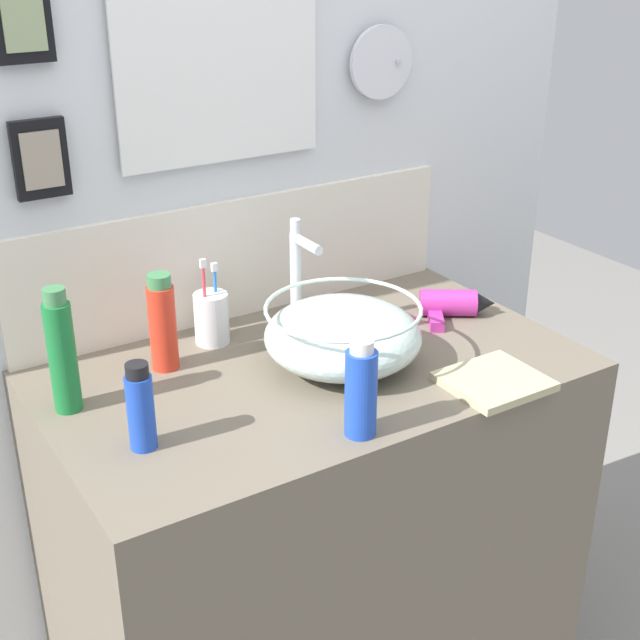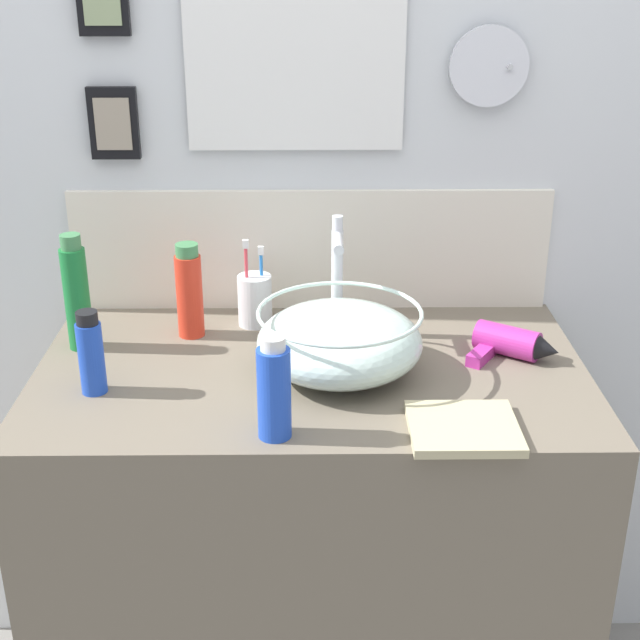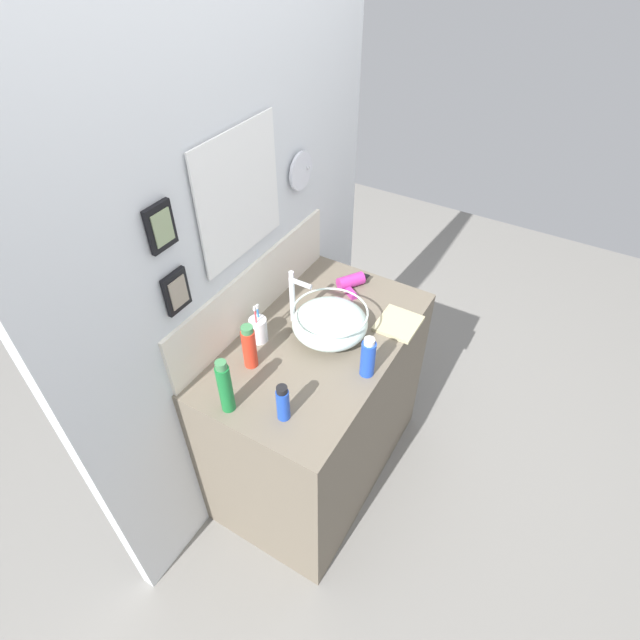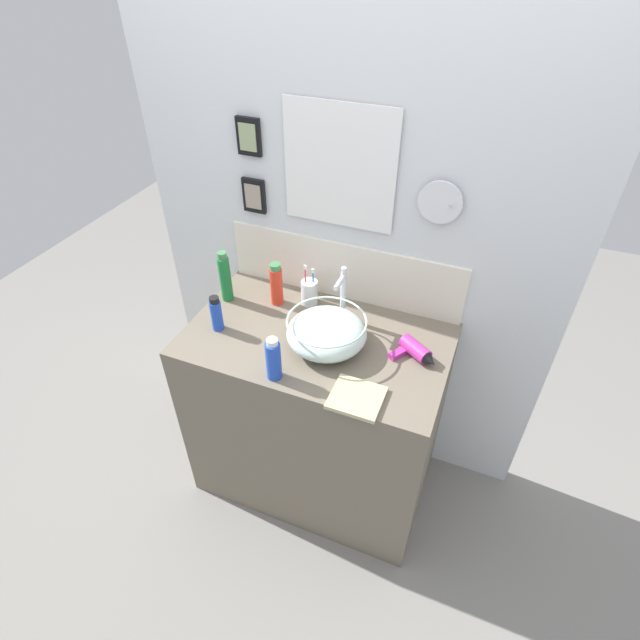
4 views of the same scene
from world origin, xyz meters
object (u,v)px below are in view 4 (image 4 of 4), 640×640
at_px(spray_bottle, 216,314).
at_px(soap_dispenser, 276,284).
at_px(glass_bowl_sink, 327,332).
at_px(faucet, 342,292).
at_px(hair_drier, 416,352).
at_px(hand_towel, 357,398).
at_px(lotion_bottle, 273,359).
at_px(shampoo_bottle, 225,277).
at_px(toothbrush_cup, 309,292).

bearing_deg(spray_bottle, soap_dispenser, 59.60).
height_order(glass_bowl_sink, faucet, faucet).
xyz_separation_m(faucet, soap_dispenser, (-0.30, 0.01, -0.05)).
bearing_deg(hair_drier, hand_towel, -115.87).
bearing_deg(glass_bowl_sink, spray_bottle, -171.21).
xyz_separation_m(hair_drier, lotion_bottle, (-0.46, -0.30, 0.06)).
height_order(faucet, lotion_bottle, faucet).
height_order(soap_dispenser, hand_towel, soap_dispenser).
bearing_deg(hand_towel, soap_dispenser, 141.35).
distance_m(glass_bowl_sink, hair_drier, 0.35).
bearing_deg(faucet, shampoo_bottle, -174.76).
distance_m(glass_bowl_sink, hand_towel, 0.31).
distance_m(soap_dispenser, hand_towel, 0.65).
xyz_separation_m(spray_bottle, lotion_bottle, (0.34, -0.16, 0.01)).
bearing_deg(hand_towel, toothbrush_cup, 129.25).
relative_size(shampoo_bottle, hand_towel, 1.30).
distance_m(toothbrush_cup, hand_towel, 0.59).
distance_m(hair_drier, spray_bottle, 0.81).
bearing_deg(lotion_bottle, toothbrush_cup, 97.13).
bearing_deg(toothbrush_cup, soap_dispenser, -157.11).
relative_size(hair_drier, soap_dispenser, 0.97).
bearing_deg(toothbrush_cup, hair_drier, -18.05).
distance_m(faucet, lotion_bottle, 0.42).
bearing_deg(spray_bottle, hair_drier, 9.85).
bearing_deg(soap_dispenser, toothbrush_cup, 22.89).
distance_m(faucet, spray_bottle, 0.52).
xyz_separation_m(glass_bowl_sink, shampoo_bottle, (-0.52, 0.12, 0.05)).
relative_size(faucet, hair_drier, 1.33).
bearing_deg(faucet, spray_bottle, -151.87).
xyz_separation_m(faucet, hand_towel, (0.20, -0.39, -0.14)).
bearing_deg(shampoo_bottle, hand_towel, -25.68).
height_order(hair_drier, lotion_bottle, lotion_bottle).
height_order(glass_bowl_sink, hand_towel, glass_bowl_sink).
bearing_deg(spray_bottle, toothbrush_cup, 47.80).
height_order(hair_drier, hand_towel, hair_drier).
relative_size(glass_bowl_sink, hair_drier, 1.62).
relative_size(spray_bottle, lotion_bottle, 0.88).
bearing_deg(soap_dispenser, shampoo_bottle, -164.96).
bearing_deg(hand_towel, faucet, 117.15).
distance_m(shampoo_bottle, lotion_bottle, 0.54).
bearing_deg(glass_bowl_sink, toothbrush_cup, 126.21).
distance_m(hair_drier, soap_dispenser, 0.66).
height_order(glass_bowl_sink, hair_drier, glass_bowl_sink).
height_order(toothbrush_cup, hand_towel, toothbrush_cup).
bearing_deg(shampoo_bottle, soap_dispenser, 15.04).
bearing_deg(glass_bowl_sink, lotion_bottle, -116.54).
relative_size(glass_bowl_sink, shampoo_bottle, 1.31).
bearing_deg(faucet, hand_towel, -62.85).
xyz_separation_m(faucet, spray_bottle, (-0.45, -0.24, -0.07)).
bearing_deg(hand_towel, lotion_bottle, -178.73).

